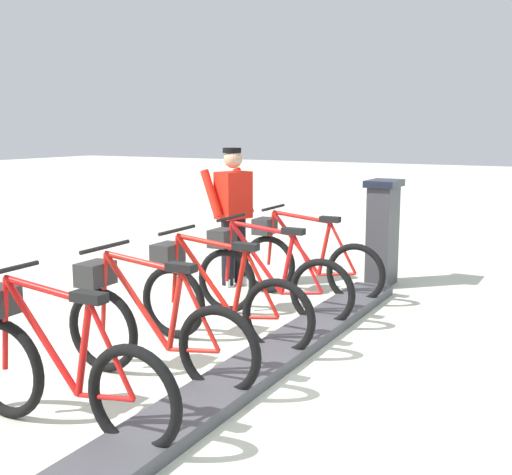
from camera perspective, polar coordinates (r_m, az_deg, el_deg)
ground_plane at (r=5.20m, az=0.82°, el=-11.53°), size 60.00×60.00×0.00m
dock_rail_base at (r=5.18m, az=0.82°, el=-11.01°), size 0.44×5.43×0.10m
payment_kiosk at (r=7.85m, az=11.23°, el=0.59°), size 0.36×0.52×1.28m
bike_docked_0 at (r=7.17m, az=4.35°, el=-2.03°), size 1.72×0.54×1.02m
bike_docked_1 at (r=6.36m, az=0.88°, el=-3.53°), size 1.72×0.54×1.02m
bike_docked_2 at (r=5.58m, az=-3.60°, el=-5.43°), size 1.72×0.54×1.02m
bike_docked_3 at (r=4.86m, az=-9.51°, el=-7.86°), size 1.72×0.54×1.02m
bike_docked_4 at (r=4.22m, az=-17.45°, el=-10.96°), size 1.72×0.54×1.02m
worker_near_rack at (r=7.66m, az=-2.08°, el=2.37°), size 0.57×0.69×1.66m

